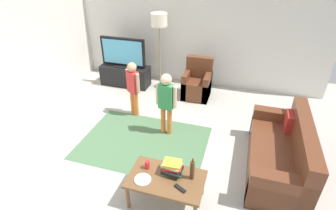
# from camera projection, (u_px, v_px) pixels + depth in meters

# --- Properties ---
(ground) EXTENTS (7.80, 7.80, 0.00)m
(ground) POSITION_uv_depth(u_px,v_px,m) (157.00, 156.00, 4.46)
(ground) COLOR #B2ADA3
(wall_back) EXTENTS (6.00, 0.12, 2.70)m
(wall_back) POSITION_uv_depth(u_px,v_px,m) (198.00, 29.00, 6.23)
(wall_back) COLOR silver
(wall_back) RESTS_ON ground
(area_rug) EXTENTS (2.20, 1.60, 0.01)m
(area_rug) POSITION_uv_depth(u_px,v_px,m) (144.00, 142.00, 4.76)
(area_rug) COLOR #4C724C
(area_rug) RESTS_ON ground
(tv_stand) EXTENTS (1.20, 0.44, 0.50)m
(tv_stand) POSITION_uv_depth(u_px,v_px,m) (125.00, 76.00, 6.63)
(tv_stand) COLOR black
(tv_stand) RESTS_ON ground
(tv) EXTENTS (1.10, 0.28, 0.71)m
(tv) POSITION_uv_depth(u_px,v_px,m) (123.00, 53.00, 6.31)
(tv) COLOR black
(tv) RESTS_ON tv_stand
(couch) EXTENTS (0.80, 1.80, 0.86)m
(couch) POSITION_uv_depth(u_px,v_px,m) (283.00, 155.00, 4.04)
(couch) COLOR brown
(couch) RESTS_ON ground
(armchair) EXTENTS (0.60, 0.60, 0.90)m
(armchair) POSITION_uv_depth(u_px,v_px,m) (197.00, 84.00, 6.11)
(armchair) COLOR brown
(armchair) RESTS_ON ground
(floor_lamp) EXTENTS (0.36, 0.36, 1.78)m
(floor_lamp) POSITION_uv_depth(u_px,v_px,m) (159.00, 24.00, 5.87)
(floor_lamp) COLOR #262626
(floor_lamp) RESTS_ON ground
(child_near_tv) EXTENTS (0.35, 0.23, 1.14)m
(child_near_tv) POSITION_uv_depth(u_px,v_px,m) (133.00, 84.00, 5.23)
(child_near_tv) COLOR orange
(child_near_tv) RESTS_ON ground
(child_center) EXTENTS (0.40, 0.19, 1.20)m
(child_center) POSITION_uv_depth(u_px,v_px,m) (166.00, 99.00, 4.65)
(child_center) COLOR orange
(child_center) RESTS_ON ground
(coffee_table) EXTENTS (1.00, 0.60, 0.42)m
(coffee_table) POSITION_uv_depth(u_px,v_px,m) (166.00, 181.00, 3.49)
(coffee_table) COLOR brown
(coffee_table) RESTS_ON ground
(book_stack) EXTENTS (0.29, 0.24, 0.18)m
(book_stack) POSITION_uv_depth(u_px,v_px,m) (172.00, 168.00, 3.51)
(book_stack) COLOR #388C4C
(book_stack) RESTS_ON coffee_table
(bottle) EXTENTS (0.06, 0.06, 0.34)m
(bottle) POSITION_uv_depth(u_px,v_px,m) (192.00, 170.00, 3.40)
(bottle) COLOR #4C3319
(bottle) RESTS_ON coffee_table
(tv_remote) EXTENTS (0.17, 0.12, 0.02)m
(tv_remote) POSITION_uv_depth(u_px,v_px,m) (180.00, 188.00, 3.31)
(tv_remote) COLOR black
(tv_remote) RESTS_ON coffee_table
(soda_can) EXTENTS (0.07, 0.07, 0.12)m
(soda_can) POSITION_uv_depth(u_px,v_px,m) (147.00, 165.00, 3.60)
(soda_can) COLOR red
(soda_can) RESTS_ON coffee_table
(plate) EXTENTS (0.22, 0.22, 0.02)m
(plate) POSITION_uv_depth(u_px,v_px,m) (143.00, 180.00, 3.44)
(plate) COLOR white
(plate) RESTS_ON coffee_table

